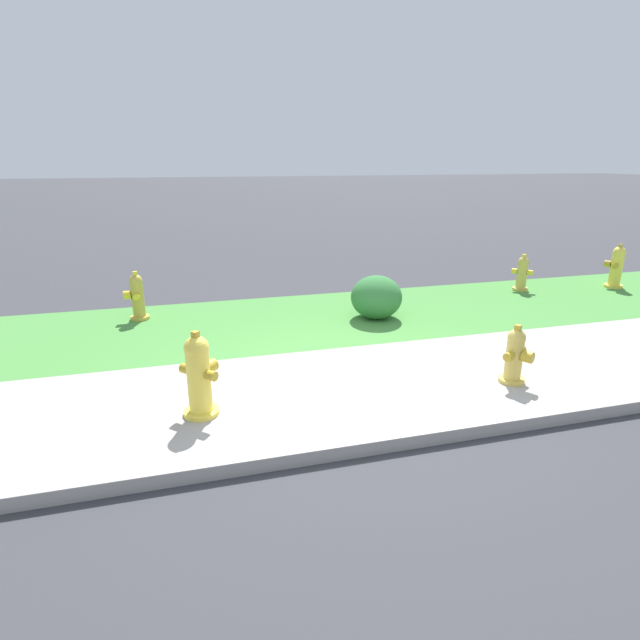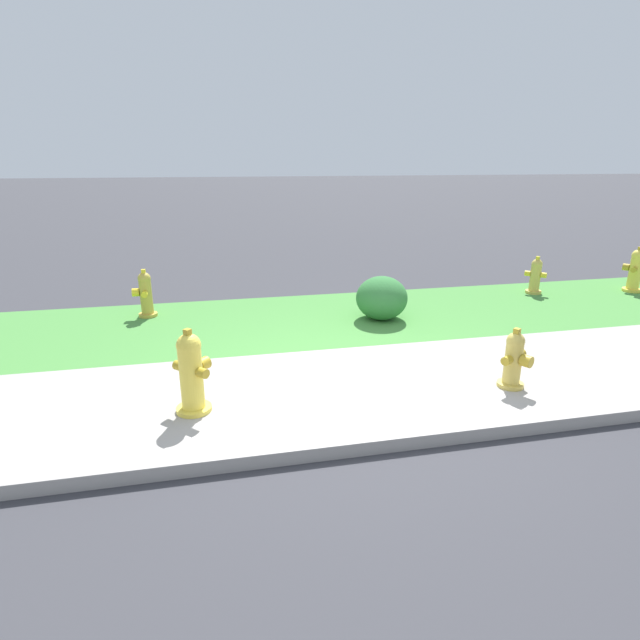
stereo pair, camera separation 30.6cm
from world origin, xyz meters
The scene contains 10 objects.
ground_plane centered at (0.00, 0.00, 0.00)m, with size 120.00×120.00×0.00m, color #38383D.
sidewalk_pavement centered at (0.00, 0.00, 0.01)m, with size 18.00×2.12×0.01m, color #9E9993.
grass_verge centered at (0.00, 2.34, 0.00)m, with size 18.00×2.55×0.01m, color #47893D.
street_curb centered at (0.00, -1.14, 0.06)m, with size 18.00×0.16×0.12m, color #9E9993.
fire_hydrant_at_driveway centered at (-2.26, 2.95, 0.34)m, with size 0.32×0.35×0.71m.
fire_hydrant_across_street centered at (4.14, 2.94, 0.31)m, with size 0.33×0.33×0.65m.
fire_hydrant_near_corner centered at (1.65, -0.34, 0.30)m, with size 0.35×0.32×0.64m.
fire_hydrant_far_end centered at (5.90, 2.68, 0.38)m, with size 0.36×0.35×0.79m.
fire_hydrant_by_grass_verge centered at (-1.51, -0.19, 0.39)m, with size 0.36×0.36×0.81m.
shrub_bush_near_lamp centered at (1.08, 2.11, 0.31)m, with size 0.74×0.74×0.63m.
Camera 2 is at (-1.24, -4.47, 2.24)m, focal length 28.00 mm.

